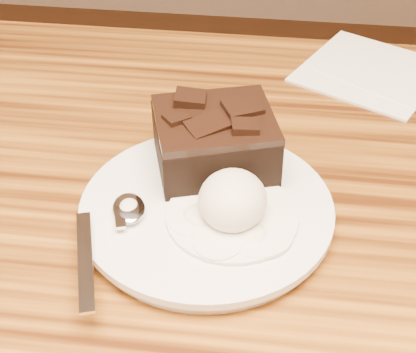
# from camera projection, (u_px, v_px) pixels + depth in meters

# --- Properties ---
(plate) EXTENTS (0.21, 0.21, 0.02)m
(plate) POSITION_uv_depth(u_px,v_px,m) (207.00, 213.00, 0.55)
(plate) COLOR silver
(plate) RESTS_ON dining_table
(brownie) EXTENTS (0.12, 0.11, 0.05)m
(brownie) POSITION_uv_depth(u_px,v_px,m) (215.00, 144.00, 0.57)
(brownie) COLOR black
(brownie) RESTS_ON plate
(ice_cream_scoop) EXTENTS (0.06, 0.06, 0.05)m
(ice_cream_scoop) POSITION_uv_depth(u_px,v_px,m) (233.00, 200.00, 0.52)
(ice_cream_scoop) COLOR silver
(ice_cream_scoop) RESTS_ON plate
(melt_puddle) EXTENTS (0.11, 0.11, 0.00)m
(melt_puddle) POSITION_uv_depth(u_px,v_px,m) (232.00, 217.00, 0.53)
(melt_puddle) COLOR white
(melt_puddle) RESTS_ON plate
(spoon) EXTENTS (0.07, 0.16, 0.01)m
(spoon) POSITION_uv_depth(u_px,v_px,m) (129.00, 210.00, 0.53)
(spoon) COLOR silver
(spoon) RESTS_ON plate
(napkin) EXTENTS (0.19, 0.19, 0.01)m
(napkin) POSITION_uv_depth(u_px,v_px,m) (371.00, 71.00, 0.74)
(napkin) COLOR white
(napkin) RESTS_ON dining_table
(crumb_a) EXTENTS (0.01, 0.01, 0.00)m
(crumb_a) POSITION_uv_depth(u_px,v_px,m) (272.00, 223.00, 0.53)
(crumb_a) COLOR black
(crumb_a) RESTS_ON plate
(crumb_b) EXTENTS (0.01, 0.01, 0.00)m
(crumb_b) POSITION_uv_depth(u_px,v_px,m) (222.00, 240.00, 0.51)
(crumb_b) COLOR black
(crumb_b) RESTS_ON plate
(crumb_c) EXTENTS (0.01, 0.01, 0.00)m
(crumb_c) POSITION_uv_depth(u_px,v_px,m) (267.00, 225.00, 0.52)
(crumb_c) COLOR black
(crumb_c) RESTS_ON plate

